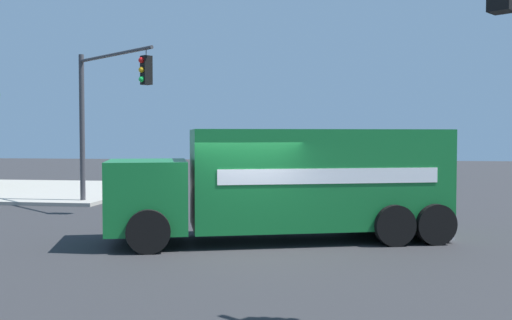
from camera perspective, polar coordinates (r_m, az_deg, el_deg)
name	(u,v)px	position (r m, az deg, el deg)	size (l,w,h in m)	color
ground_plane	(249,248)	(14.14, -0.66, -8.47)	(100.00, 100.00, 0.00)	#2B2B2D
sidewalk_corner_near	(31,190)	(29.88, -20.78, -2.74)	(10.45, 10.45, 0.14)	#9E998E
delivery_truck	(290,182)	(15.09, 3.29, -2.13)	(4.97, 8.76, 2.81)	#146B2D
traffic_light_secondary	(103,101)	(22.53, -14.51, 5.49)	(3.29, 4.00, 5.64)	#38383D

